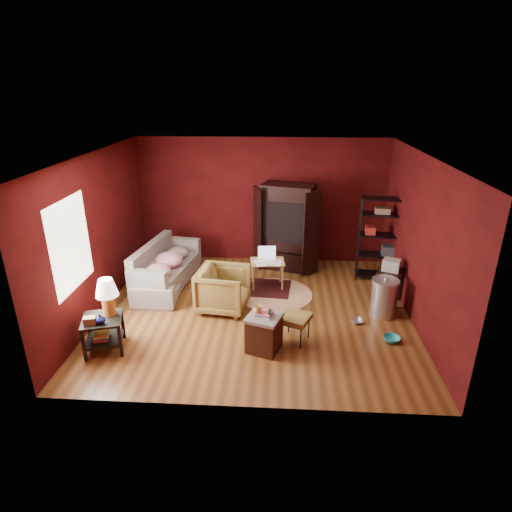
{
  "coord_description": "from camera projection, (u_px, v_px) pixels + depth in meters",
  "views": [
    {
      "loc": [
        0.44,
        -6.84,
        3.86
      ],
      "look_at": [
        0.0,
        0.2,
        1.0
      ],
      "focal_mm": 30.0,
      "sensor_mm": 36.0,
      "label": 1
    }
  ],
  "objects": [
    {
      "name": "rug_round",
      "position": [
        274.0,
        294.0,
        8.42
      ],
      "size": [
        1.76,
        1.76,
        0.01
      ],
      "rotation": [
        0.0,
        0.0,
        -0.2
      ],
      "color": "beige",
      "rests_on": "ground"
    },
    {
      "name": "pet_bowl_turquoise",
      "position": [
        392.0,
        334.0,
        6.83
      ],
      "size": [
        0.27,
        0.1,
        0.26
      ],
      "primitive_type": "imported",
      "rotation": [
        0.0,
        0.0,
        -0.07
      ],
      "color": "#2AB3C4",
      "rests_on": "ground"
    },
    {
      "name": "side_table",
      "position": [
        105.0,
        308.0,
        6.49
      ],
      "size": [
        0.71,
        0.71,
        1.14
      ],
      "rotation": [
        0.0,
        0.0,
        0.28
      ],
      "color": "black",
      "rests_on": "ground"
    },
    {
      "name": "hamper",
      "position": [
        264.0,
        332.0,
        6.56
      ],
      "size": [
        0.62,
        0.62,
        0.69
      ],
      "rotation": [
        0.0,
        0.0,
        -0.34
      ],
      "color": "#411E0F",
      "rests_on": "ground"
    },
    {
      "name": "tv_armoire",
      "position": [
        287.0,
        226.0,
        9.28
      ],
      "size": [
        1.43,
        1.03,
        1.89
      ],
      "rotation": [
        0.0,
        0.0,
        -0.28
      ],
      "color": "black",
      "rests_on": "ground"
    },
    {
      "name": "rug_oriental",
      "position": [
        258.0,
        287.0,
        8.66
      ],
      "size": [
        1.34,
        0.96,
        0.01
      ],
      "rotation": [
        0.0,
        0.0,
        -0.09
      ],
      "color": "#481315",
      "rests_on": "ground"
    },
    {
      "name": "trash_can",
      "position": [
        384.0,
        298.0,
        7.53
      ],
      "size": [
        0.55,
        0.55,
        0.75
      ],
      "rotation": [
        0.0,
        0.0,
        -0.17
      ],
      "color": "silver",
      "rests_on": "ground"
    },
    {
      "name": "room",
      "position": [
        253.0,
        239.0,
        7.27
      ],
      "size": [
        5.54,
        5.04,
        2.84
      ],
      "color": "brown",
      "rests_on": "ground"
    },
    {
      "name": "sofa",
      "position": [
        164.0,
        268.0,
        8.59
      ],
      "size": [
        0.63,
        2.1,
        0.82
      ],
      "primitive_type": "imported",
      "rotation": [
        0.0,
        0.0,
        1.58
      ],
      "color": "slate",
      "rests_on": "ground"
    },
    {
      "name": "armchair",
      "position": [
        223.0,
        287.0,
        7.71
      ],
      "size": [
        0.9,
        0.95,
        0.88
      ],
      "primitive_type": "imported",
      "rotation": [
        0.0,
        0.0,
        1.44
      ],
      "color": "black",
      "rests_on": "ground"
    },
    {
      "name": "pet_bowl_steel",
      "position": [
        357.0,
        317.0,
        7.38
      ],
      "size": [
        0.23,
        0.12,
        0.23
      ],
      "primitive_type": "imported",
      "rotation": [
        0.0,
        0.0,
        0.28
      ],
      "color": "silver",
      "rests_on": "ground"
    },
    {
      "name": "mug",
      "position": [
        258.0,
        308.0,
        6.4
      ],
      "size": [
        0.13,
        0.1,
        0.13
      ],
      "primitive_type": "imported",
      "rotation": [
        0.0,
        0.0,
        0.05
      ],
      "color": "#DAC06A",
      "rests_on": "hamper"
    },
    {
      "name": "sofa_cushions",
      "position": [
        164.0,
        268.0,
        8.61
      ],
      "size": [
        1.06,
        2.05,
        0.82
      ],
      "rotation": [
        0.0,
        0.0,
        -0.15
      ],
      "color": "slate",
      "rests_on": "sofa"
    },
    {
      "name": "laptop_desk",
      "position": [
        267.0,
        264.0,
        8.55
      ],
      "size": [
        0.71,
        0.59,
        0.82
      ],
      "rotation": [
        0.0,
        0.0,
        0.11
      ],
      "color": "#DDB465",
      "rests_on": "ground"
    },
    {
      "name": "vase",
      "position": [
        100.0,
        319.0,
        6.32
      ],
      "size": [
        0.18,
        0.18,
        0.15
      ],
      "primitive_type": "imported",
      "rotation": [
        0.0,
        0.0,
        -0.18
      ],
      "color": "#0D0E41",
      "rests_on": "side_table"
    },
    {
      "name": "wire_shelving",
      "position": [
        380.0,
        236.0,
        8.75
      ],
      "size": [
        0.9,
        0.47,
        1.76
      ],
      "rotation": [
        0.0,
        0.0,
        -0.12
      ],
      "color": "black",
      "rests_on": "ground"
    },
    {
      "name": "footstool",
      "position": [
        295.0,
        319.0,
        6.77
      ],
      "size": [
        0.58,
        0.58,
        0.45
      ],
      "rotation": [
        0.0,
        0.0,
        -0.41
      ],
      "color": "black",
      "rests_on": "ground"
    },
    {
      "name": "small_stand",
      "position": [
        391.0,
        271.0,
        7.89
      ],
      "size": [
        0.57,
        0.57,
        0.87
      ],
      "rotation": [
        0.0,
        0.0,
        -0.42
      ],
      "color": "black",
      "rests_on": "ground"
    }
  ]
}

